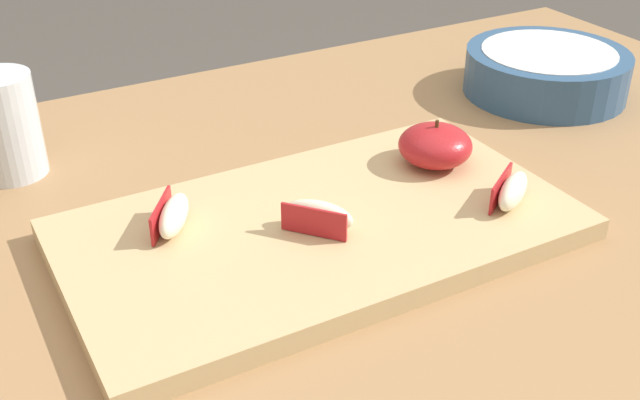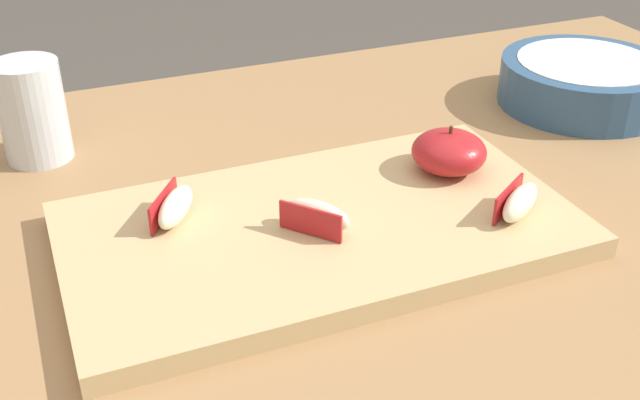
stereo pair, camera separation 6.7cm
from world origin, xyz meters
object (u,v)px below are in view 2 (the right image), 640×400
object	(u,v)px
apple_wedge_middle	(519,202)
drinking_glass_water	(32,111)
apple_wedge_near_knife	(175,207)
apple_half_skin_up	(449,152)
apple_wedge_front	(316,216)
cutting_board	(320,229)
ceramic_fruit_bowl	(584,81)

from	to	relation	value
apple_wedge_middle	drinking_glass_water	world-z (taller)	drinking_glass_water
apple_wedge_near_knife	apple_wedge_middle	world-z (taller)	same
apple_half_skin_up	apple_wedge_front	world-z (taller)	apple_half_skin_up
cutting_board	apple_wedge_front	bearing A→B (deg)	-125.14
cutting_board	apple_wedge_middle	size ratio (longest dim) A/B	7.09
apple_wedge_near_knife	apple_wedge_middle	distance (m)	0.30
cutting_board	apple_wedge_middle	distance (m)	0.17
apple_wedge_middle	apple_wedge_front	xyz separation A→B (m)	(-0.17, 0.05, 0.00)
apple_wedge_front	apple_half_skin_up	bearing A→B (deg)	17.70
apple_wedge_near_knife	drinking_glass_water	distance (m)	0.23
apple_wedge_front	drinking_glass_water	distance (m)	0.34
apple_wedge_front	drinking_glass_water	world-z (taller)	drinking_glass_water
apple_wedge_near_knife	drinking_glass_water	xyz separation A→B (m)	(-0.10, 0.21, 0.02)
cutting_board	apple_wedge_front	world-z (taller)	apple_wedge_front
apple_half_skin_up	apple_wedge_middle	xyz separation A→B (m)	(0.01, -0.10, -0.01)
cutting_board	apple_wedge_middle	xyz separation A→B (m)	(0.16, -0.06, 0.02)
ceramic_fruit_bowl	drinking_glass_water	xyz separation A→B (m)	(-0.62, 0.10, 0.02)
apple_wedge_middle	drinking_glass_water	size ratio (longest dim) A/B	0.59
apple_wedge_near_knife	ceramic_fruit_bowl	bearing A→B (deg)	11.73
drinking_glass_water	apple_wedge_middle	bearing A→B (deg)	-40.24
apple_wedge_near_knife	apple_wedge_front	world-z (taller)	same
apple_wedge_middle	ceramic_fruit_bowl	distance (m)	0.32
apple_wedge_near_knife	apple_wedge_middle	xyz separation A→B (m)	(0.28, -0.11, 0.00)
drinking_glass_water	apple_half_skin_up	bearing A→B (deg)	-31.38
apple_wedge_middle	apple_half_skin_up	bearing A→B (deg)	97.91
drinking_glass_water	apple_wedge_front	bearing A→B (deg)	-53.16
ceramic_fruit_bowl	apple_wedge_near_knife	bearing A→B (deg)	-168.27
apple_wedge_front	ceramic_fruit_bowl	xyz separation A→B (m)	(0.41, 0.17, -0.00)
apple_wedge_middle	apple_wedge_front	world-z (taller)	same
apple_wedge_middle	apple_wedge_front	distance (m)	0.18
cutting_board	apple_wedge_near_knife	world-z (taller)	apple_wedge_near_knife
apple_half_skin_up	drinking_glass_water	bearing A→B (deg)	148.62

